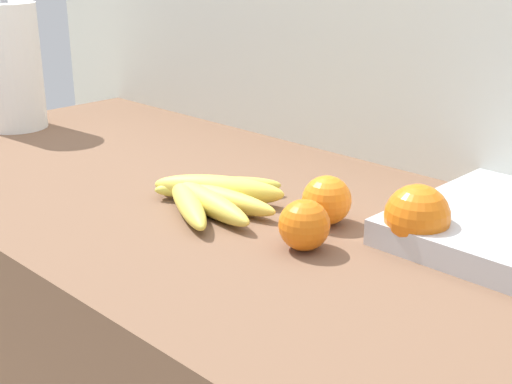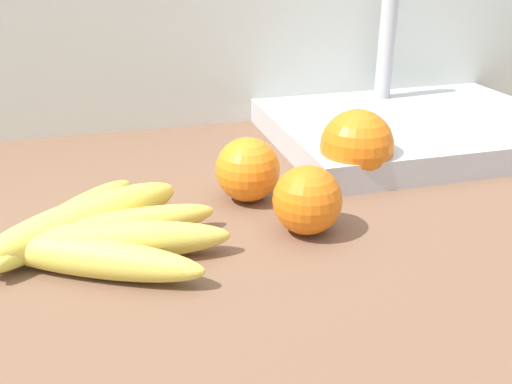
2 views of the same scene
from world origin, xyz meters
The scene contains 6 objects.
wall_back centered at (0.00, 0.34, 0.65)m, with size 2.05×0.06×1.30m, color silver.
banana_bunch centered at (-0.11, -0.03, 0.94)m, with size 0.22×0.22×0.04m.
orange_far_right centered at (0.19, 0.06, 0.96)m, with size 0.08×0.08×0.08m, color orange.
orange_center centered at (0.09, -0.04, 0.95)m, with size 0.06×0.06×0.06m, color orange.
orange_right centered at (0.05, 0.04, 0.95)m, with size 0.07×0.07×0.07m, color orange.
paper_towel_roll centered at (-0.73, 0.00, 1.04)m, with size 0.12×0.12×0.28m.
Camera 1 is at (0.61, -0.66, 1.28)m, focal length 49.49 mm.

